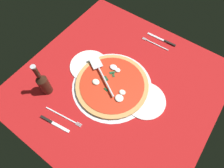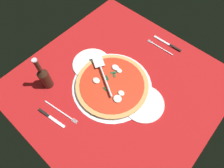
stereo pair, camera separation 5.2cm
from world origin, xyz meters
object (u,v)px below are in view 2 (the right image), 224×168
at_px(place_setting_near, 165,46).
at_px(beer_bottle, 44,77).
at_px(dinner_plate_right, 92,64).
at_px(pizza, 112,84).
at_px(pizza_server, 102,72).
at_px(dinner_plate_left, 143,104).
at_px(place_setting_far, 55,114).

xyz_separation_m(place_setting_near, beer_bottle, (0.33, 0.66, 0.08)).
bearing_deg(dinner_plate_right, pizza, 171.00).
distance_m(pizza, pizza_server, 0.09).
height_order(pizza_server, beer_bottle, beer_bottle).
bearing_deg(beer_bottle, dinner_plate_left, -151.07).
distance_m(dinner_plate_right, place_setting_near, 0.47).
relative_size(dinner_plate_left, dinner_plate_right, 0.98).
bearing_deg(place_setting_near, dinner_plate_left, 106.66).
height_order(dinner_plate_left, dinner_plate_right, same).
distance_m(dinner_plate_left, dinner_plate_right, 0.38).
xyz_separation_m(place_setting_far, beer_bottle, (0.16, -0.09, 0.08)).
bearing_deg(pizza_server, dinner_plate_left, -147.95).
bearing_deg(place_setting_near, pizza_server, 69.20).
bearing_deg(place_setting_near, place_setting_far, 75.82).
bearing_deg(dinner_plate_left, place_setting_near, -71.80).
distance_m(pizza, place_setting_far, 0.34).
relative_size(pizza_server, beer_bottle, 1.14).
xyz_separation_m(dinner_plate_left, pizza_server, (0.28, 0.01, 0.03)).
distance_m(pizza, place_setting_near, 0.44).
distance_m(place_setting_near, beer_bottle, 0.74).
height_order(place_setting_near, beer_bottle, beer_bottle).
relative_size(pizza, place_setting_far, 1.88).
bearing_deg(pizza, place_setting_far, 71.69).
relative_size(dinner_plate_right, place_setting_far, 1.05).
bearing_deg(pizza, place_setting_near, -98.24).
relative_size(pizza_server, place_setting_far, 1.24).
bearing_deg(dinner_plate_right, dinner_plate_left, 179.35).
distance_m(dinner_plate_left, place_setting_far, 0.46).
bearing_deg(dinner_plate_left, pizza_server, 2.53).
height_order(pizza, place_setting_far, pizza).
height_order(pizza, pizza_server, pizza_server).
bearing_deg(pizza, dinner_plate_right, -9.00).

